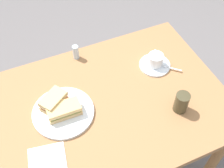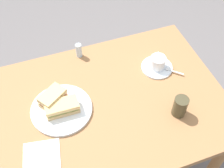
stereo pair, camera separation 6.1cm
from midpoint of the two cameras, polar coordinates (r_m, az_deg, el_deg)
The scene contains 11 objects.
ground_plane at distance 2.01m, azimuth 0.60°, elevation -16.04°, with size 6.00×6.00×0.00m, color #65605F.
dining_table at distance 1.43m, azimuth 0.81°, elevation -5.92°, with size 1.09×0.80×0.75m.
sandwich_plate at distance 1.33m, azimuth -8.72°, elevation -5.04°, with size 0.28×0.28×0.01m, color white.
sandwich_front at distance 1.30m, azimuth -8.60°, elevation -4.64°, with size 0.15×0.08×0.05m.
sandwich_back at distance 1.33m, azimuth -10.44°, elevation -2.79°, with size 0.14×0.13×0.06m.
coffee_saucer at distance 1.50m, azimuth 10.04°, elevation 3.25°, with size 0.16×0.16×0.01m, color white.
coffee_cup at distance 1.48m, azimuth 10.25°, elevation 4.33°, with size 0.08×0.10×0.07m.
spoon at distance 1.49m, azimuth 12.79°, elevation 2.60°, with size 0.08×0.08×0.01m.
napkin at distance 1.24m, azimuth -12.41°, elevation -14.11°, with size 0.15×0.15×0.00m, color white.
salt_shaker at distance 1.52m, azimuth -5.48°, elevation 6.64°, with size 0.03×0.03×0.08m, color silver.
drinking_glass at distance 1.32m, azimuth 14.66°, elevation -4.36°, with size 0.06×0.06×0.10m, color #423B25.
Camera 2 is at (0.25, 0.74, 1.85)m, focal length 45.99 mm.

